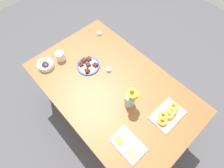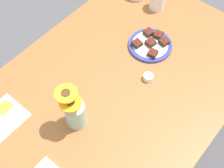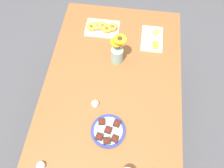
{
  "view_description": "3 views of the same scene",
  "coord_description": "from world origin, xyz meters",
  "px_view_note": "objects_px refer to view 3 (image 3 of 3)",
  "views": [
    {
      "loc": [
        -0.6,
        0.55,
        2.15
      ],
      "look_at": [
        0.0,
        0.0,
        0.78
      ],
      "focal_mm": 28.0,
      "sensor_mm": 36.0,
      "label": 1
    },
    {
      "loc": [
        -0.61,
        -0.52,
        1.99
      ],
      "look_at": [
        0.0,
        0.0,
        0.78
      ],
      "focal_mm": 50.0,
      "sensor_mm": 36.0,
      "label": 2
    },
    {
      "loc": [
        0.72,
        0.09,
        2.15
      ],
      "look_at": [
        0.0,
        0.0,
        0.78
      ],
      "focal_mm": 35.0,
      "sensor_mm": 36.0,
      "label": 3
    }
  ],
  "objects_px": {
    "jam_cup_honey": "(95,104)",
    "flower_vase": "(117,53)",
    "dining_table": "(112,92)",
    "cheese_platter": "(152,39)",
    "dessert_plate": "(108,131)",
    "croissant_platter": "(102,27)",
    "jam_cup_berry": "(41,166)"
  },
  "relations": [
    {
      "from": "jam_cup_honey",
      "to": "dessert_plate",
      "type": "bearing_deg",
      "value": 33.28
    },
    {
      "from": "dessert_plate",
      "to": "dining_table",
      "type": "bearing_deg",
      "value": -176.83
    },
    {
      "from": "jam_cup_honey",
      "to": "flower_vase",
      "type": "distance_m",
      "value": 0.41
    },
    {
      "from": "dining_table",
      "to": "flower_vase",
      "type": "relative_size",
      "value": 6.46
    },
    {
      "from": "dining_table",
      "to": "jam_cup_honey",
      "type": "height_order",
      "value": "jam_cup_honey"
    },
    {
      "from": "dining_table",
      "to": "jam_cup_honey",
      "type": "bearing_deg",
      "value": -31.88
    },
    {
      "from": "cheese_platter",
      "to": "croissant_platter",
      "type": "xyz_separation_m",
      "value": [
        -0.06,
        -0.42,
        0.01
      ]
    },
    {
      "from": "jam_cup_honey",
      "to": "jam_cup_berry",
      "type": "distance_m",
      "value": 0.51
    },
    {
      "from": "jam_cup_honey",
      "to": "cheese_platter",
      "type": "bearing_deg",
      "value": 149.76
    },
    {
      "from": "flower_vase",
      "to": "jam_cup_honey",
      "type": "bearing_deg",
      "value": -15.01
    },
    {
      "from": "croissant_platter",
      "to": "cheese_platter",
      "type": "bearing_deg",
      "value": 82.36
    },
    {
      "from": "croissant_platter",
      "to": "jam_cup_honey",
      "type": "distance_m",
      "value": 0.69
    },
    {
      "from": "cheese_platter",
      "to": "dining_table",
      "type": "bearing_deg",
      "value": -29.69
    },
    {
      "from": "dining_table",
      "to": "dessert_plate",
      "type": "relative_size",
      "value": 7.05
    },
    {
      "from": "jam_cup_berry",
      "to": "dessert_plate",
      "type": "bearing_deg",
      "value": 125.46
    },
    {
      "from": "jam_cup_honey",
      "to": "dining_table",
      "type": "bearing_deg",
      "value": 148.12
    },
    {
      "from": "jam_cup_berry",
      "to": "flower_vase",
      "type": "distance_m",
      "value": 0.91
    },
    {
      "from": "dining_table",
      "to": "flower_vase",
      "type": "distance_m",
      "value": 0.29
    },
    {
      "from": "jam_cup_berry",
      "to": "flower_vase",
      "type": "relative_size",
      "value": 0.19
    },
    {
      "from": "flower_vase",
      "to": "cheese_platter",
      "type": "bearing_deg",
      "value": 132.21
    },
    {
      "from": "croissant_platter",
      "to": "jam_cup_berry",
      "type": "distance_m",
      "value": 1.14
    },
    {
      "from": "dining_table",
      "to": "flower_vase",
      "type": "height_order",
      "value": "flower_vase"
    },
    {
      "from": "cheese_platter",
      "to": "jam_cup_honey",
      "type": "distance_m",
      "value": 0.73
    },
    {
      "from": "cheese_platter",
      "to": "jam_cup_honey",
      "type": "height_order",
      "value": "same"
    },
    {
      "from": "dessert_plate",
      "to": "jam_cup_honey",
      "type": "bearing_deg",
      "value": -146.72
    },
    {
      "from": "croissant_platter",
      "to": "dessert_plate",
      "type": "xyz_separation_m",
      "value": [
        0.86,
        0.17,
        -0.01
      ]
    },
    {
      "from": "dining_table",
      "to": "croissant_platter",
      "type": "distance_m",
      "value": 0.56
    },
    {
      "from": "dining_table",
      "to": "flower_vase",
      "type": "bearing_deg",
      "value": 178.11
    },
    {
      "from": "cheese_platter",
      "to": "dessert_plate",
      "type": "relative_size",
      "value": 1.15
    },
    {
      "from": "cheese_platter",
      "to": "flower_vase",
      "type": "distance_m",
      "value": 0.36
    },
    {
      "from": "jam_cup_berry",
      "to": "croissant_platter",
      "type": "bearing_deg",
      "value": 169.9
    },
    {
      "from": "cheese_platter",
      "to": "croissant_platter",
      "type": "bearing_deg",
      "value": -97.64
    }
  ]
}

